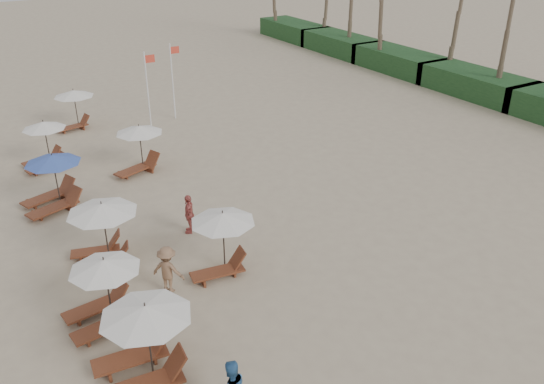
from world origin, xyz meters
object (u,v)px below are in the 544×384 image
lounger_station_2 (101,294)px  inland_station_1 (137,146)px  inland_station_0 (221,237)px  flag_pole_near (148,92)px  beachgoer_far_a (189,214)px  lounger_station_3 (100,229)px  inland_station_2 (73,104)px  beachgoer_mid_b (168,270)px  lounger_station_5 (43,145)px  lounger_station_1 (140,343)px  lounger_station_4 (50,184)px

lounger_station_2 → inland_station_1: size_ratio=0.90×
inland_station_0 → flag_pole_near: flag_pole_near is taller
beachgoer_far_a → inland_station_1: bearing=-149.1°
lounger_station_3 → inland_station_2: lounger_station_3 is taller
inland_station_1 → beachgoer_mid_b: 10.02m
lounger_station_5 → inland_station_2: size_ratio=0.92×
lounger_station_1 → lounger_station_4: size_ratio=1.00×
flag_pole_near → inland_station_1: bearing=-118.5°
lounger_station_3 → inland_station_2: 14.79m
beachgoer_mid_b → beachgoer_far_a: size_ratio=1.05×
lounger_station_1 → inland_station_0: (4.00, 3.29, 0.29)m
lounger_station_1 → lounger_station_3: size_ratio=1.08×
lounger_station_1 → beachgoer_far_a: (4.18, 6.40, -0.34)m
inland_station_2 → beachgoer_mid_b: size_ratio=1.53×
lounger_station_3 → inland_station_0: size_ratio=0.98×
lounger_station_4 → lounger_station_5: bearing=82.2°
lounger_station_5 → beachgoer_far_a: 10.00m
lounger_station_3 → inland_station_1: size_ratio=0.91×
inland_station_0 → flag_pole_near: size_ratio=0.55×
lounger_station_3 → inland_station_1: 7.80m
lounger_station_1 → beachgoer_mid_b: (2.03, 3.21, -0.30)m
lounger_station_2 → beachgoer_mid_b: lounger_station_2 is taller
inland_station_2 → inland_station_1: bearing=-81.8°
lounger_station_4 → inland_station_1: lounger_station_4 is taller
inland_station_0 → beachgoer_mid_b: size_ratio=1.56×
flag_pole_near → lounger_station_2: bearing=-115.8°
lounger_station_1 → inland_station_2: lounger_station_1 is taller
lounger_station_1 → inland_station_1: lounger_station_1 is taller
lounger_station_2 → flag_pole_near: bearing=64.2°
lounger_station_5 → inland_station_1: lounger_station_5 is taller
lounger_station_5 → lounger_station_4: bearing=-97.8°
beachgoer_mid_b → lounger_station_2: bearing=58.8°
lounger_station_3 → beachgoer_far_a: lounger_station_3 is taller
beachgoer_far_a → beachgoer_mid_b: bearing=-1.1°
inland_station_2 → flag_pole_near: flag_pole_near is taller
inland_station_1 → lounger_station_3: bearing=-118.4°
lounger_station_1 → lounger_station_2: size_ratio=1.10×
lounger_station_4 → beachgoer_far_a: lounger_station_4 is taller
lounger_station_1 → inland_station_1: size_ratio=0.99×
lounger_station_2 → inland_station_2: inland_station_2 is taller
beachgoer_mid_b → beachgoer_far_a: (2.16, 3.19, -0.04)m
lounger_station_1 → inland_station_2: size_ratio=1.08×
lounger_station_5 → inland_station_0: lounger_station_5 is taller
inland_station_1 → lounger_station_1: bearing=-108.9°
inland_station_2 → lounger_station_5: bearing=-118.4°
inland_station_0 → inland_station_1: same height
inland_station_0 → lounger_station_3: bearing=139.9°
lounger_station_4 → inland_station_2: (3.25, 9.36, 0.37)m
lounger_station_3 → lounger_station_4: lounger_station_4 is taller
lounger_station_2 → inland_station_1: (4.67, 10.17, 0.26)m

